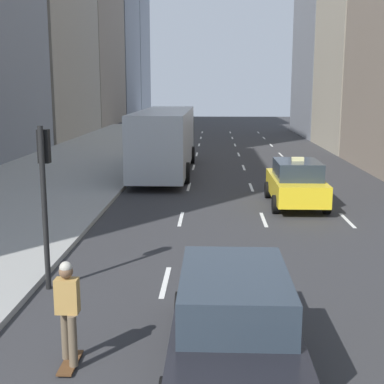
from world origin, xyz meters
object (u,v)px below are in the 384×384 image
object	(u,v)px
sedan_black_near	(233,319)
traffic_light_pole	(44,181)
skateboarder	(68,309)
taxi_lead	(296,183)
city_bus	(165,139)

from	to	relation	value
sedan_black_near	traffic_light_pole	size ratio (longest dim) A/B	1.34
sedan_black_near	skateboarder	world-z (taller)	skateboarder
taxi_lead	traffic_light_pole	world-z (taller)	traffic_light_pole
sedan_black_near	city_bus	bearing A→B (deg)	98.04
taxi_lead	city_bus	size ratio (longest dim) A/B	0.38
traffic_light_pole	city_bus	bearing A→B (deg)	86.05
taxi_lead	city_bus	world-z (taller)	city_bus
taxi_lead	sedan_black_near	world-z (taller)	taxi_lead
city_bus	skateboarder	distance (m)	19.86
skateboarder	taxi_lead	bearing A→B (deg)	65.91
skateboarder	city_bus	bearing A→B (deg)	90.62
taxi_lead	city_bus	distance (m)	9.63
city_bus	skateboarder	size ratio (longest dim) A/B	6.65
city_bus	skateboarder	xyz separation A→B (m)	(0.22, -19.85, -0.82)
skateboarder	traffic_light_pole	world-z (taller)	traffic_light_pole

